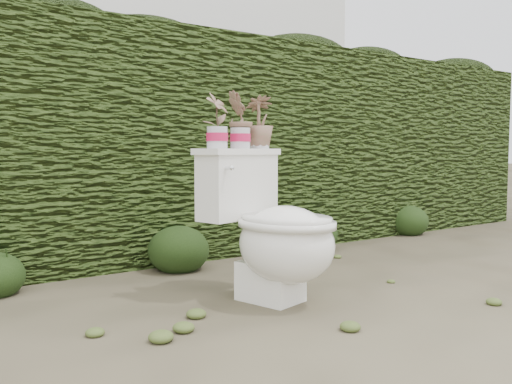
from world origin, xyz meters
TOP-DOWN VIEW (x-y plane):
  - ground at (0.00, 0.00)m, footprint 60.00×60.00m
  - hedge at (0.00, 1.60)m, footprint 8.00×1.00m
  - house_wall at (0.60, 6.00)m, footprint 8.00×3.50m
  - toilet at (0.01, 0.04)m, footprint 0.61×0.77m
  - potted_plant_left at (-0.20, 0.23)m, footprint 0.17×0.15m
  - potted_plant_center at (-0.03, 0.28)m, footprint 0.20×0.20m
  - potted_plant_right at (0.12, 0.32)m, footprint 0.16×0.16m
  - liriope_clump_2 at (-0.05, 0.97)m, footprint 0.39×0.39m
  - liriope_clump_3 at (1.10, 1.00)m, footprint 0.39×0.39m
  - liriope_clump_4 at (2.37, 1.11)m, footprint 0.37×0.37m

SIDE VIEW (x-z plane):
  - ground at x=0.00m, z-range 0.00..0.00m
  - liriope_clump_4 at x=2.37m, z-range 0.00..0.30m
  - liriope_clump_3 at x=1.10m, z-range 0.00..0.31m
  - liriope_clump_2 at x=-0.05m, z-range 0.00..0.31m
  - toilet at x=0.01m, z-range -0.03..0.74m
  - hedge at x=0.00m, z-range 0.00..1.60m
  - potted_plant_left at x=-0.20m, z-range 0.78..1.04m
  - potted_plant_right at x=0.12m, z-range 0.78..1.05m
  - potted_plant_center at x=-0.03m, z-range 0.78..1.06m
  - house_wall at x=0.60m, z-range 0.00..4.00m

